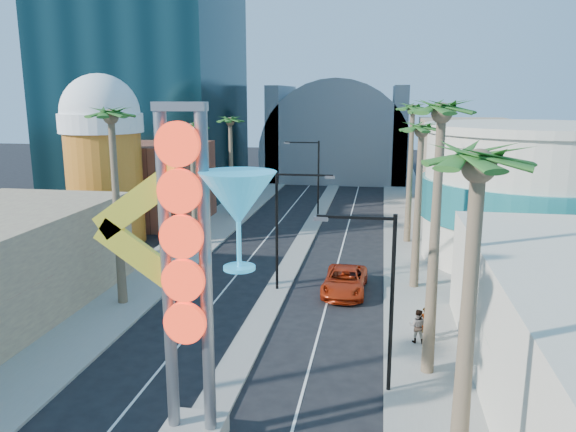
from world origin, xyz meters
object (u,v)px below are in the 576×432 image
object	(u,v)px
pedestrian_a	(424,322)
pedestrian_b	(418,326)
neon_sign	(208,258)
red_pickup	(345,281)

from	to	relation	value
pedestrian_a	pedestrian_b	bearing A→B (deg)	41.95
neon_sign	pedestrian_b	xyz separation A→B (m)	(7.88, 10.14, -6.26)
red_pickup	pedestrian_a	xyz separation A→B (m)	(4.64, -6.51, 0.17)
red_pickup	pedestrian_a	bearing A→B (deg)	-52.93
neon_sign	pedestrian_a	size ratio (longest dim) A/B	7.53
neon_sign	pedestrian_a	xyz separation A→B (m)	(8.29, 10.86, -6.32)
pedestrian_a	red_pickup	bearing A→B (deg)	-73.53
red_pickup	pedestrian_b	world-z (taller)	pedestrian_b
red_pickup	pedestrian_a	world-z (taller)	pedestrian_a
neon_sign	red_pickup	bearing A→B (deg)	78.16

